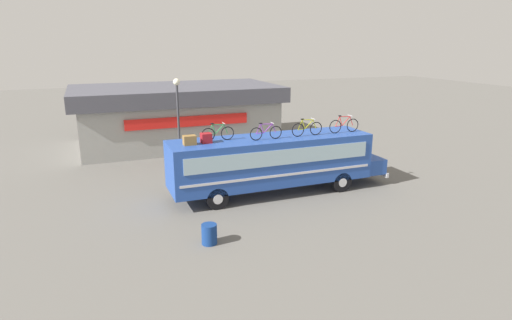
{
  "coord_description": "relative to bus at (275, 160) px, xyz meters",
  "views": [
    {
      "loc": [
        -8.42,
        -19.48,
        7.65
      ],
      "look_at": [
        -0.82,
        0.0,
        1.86
      ],
      "focal_mm": 30.27,
      "sensor_mm": 36.0,
      "label": 1
    }
  ],
  "objects": [
    {
      "name": "trash_bin",
      "position": [
        -4.73,
        -4.5,
        -1.35
      ],
      "size": [
        0.61,
        0.61,
        0.81
      ],
      "primitive_type": "cylinder",
      "color": "navy",
      "rests_on": "ground"
    },
    {
      "name": "luggage_bag_1",
      "position": [
        -4.4,
        -0.13,
        1.44
      ],
      "size": [
        0.59,
        0.43,
        0.44
      ],
      "primitive_type": "cube",
      "color": "olive",
      "rests_on": "bus"
    },
    {
      "name": "rooftop_bicycle_4",
      "position": [
        3.82,
        -0.34,
        1.61
      ],
      "size": [
        1.77,
        0.44,
        0.94
      ],
      "color": "black",
      "rests_on": "bus"
    },
    {
      "name": "street_lamp",
      "position": [
        -3.8,
        5.39,
        1.92
      ],
      "size": [
        0.4,
        0.4,
        5.58
      ],
      "color": "#38383D",
      "rests_on": "ground"
    },
    {
      "name": "rooftop_bicycle_3",
      "position": [
        1.61,
        -0.37,
        1.6
      ],
      "size": [
        1.72,
        0.44,
        0.91
      ],
      "color": "black",
      "rests_on": "bus"
    },
    {
      "name": "roadside_building",
      "position": [
        -2.44,
        12.96,
        0.51
      ],
      "size": [
        15.05,
        8.35,
        4.4
      ],
      "color": "#9E9E99",
      "rests_on": "ground"
    },
    {
      "name": "rooftop_bicycle_1",
      "position": [
        -2.93,
        0.21,
        1.59
      ],
      "size": [
        1.64,
        0.44,
        0.89
      ],
      "color": "black",
      "rests_on": "bus"
    },
    {
      "name": "ground_plane",
      "position": [
        -0.2,
        0.0,
        -1.75
      ],
      "size": [
        120.0,
        120.0,
        0.0
      ],
      "primitive_type": "plane",
      "color": "#605E59"
    },
    {
      "name": "bus",
      "position": [
        0.0,
        0.0,
        0.0
      ],
      "size": [
        11.69,
        2.64,
        2.97
      ],
      "color": "#23479E",
      "rests_on": "ground"
    },
    {
      "name": "luggage_bag_2",
      "position": [
        -3.57,
        0.0,
        1.45
      ],
      "size": [
        0.49,
        0.49,
        0.46
      ],
      "primitive_type": "cube",
      "color": "maroon",
      "rests_on": "bus"
    },
    {
      "name": "rooftop_bicycle_2",
      "position": [
        -0.67,
        -0.4,
        1.58
      ],
      "size": [
        1.68,
        0.44,
        0.86
      ],
      "color": "black",
      "rests_on": "bus"
    }
  ]
}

